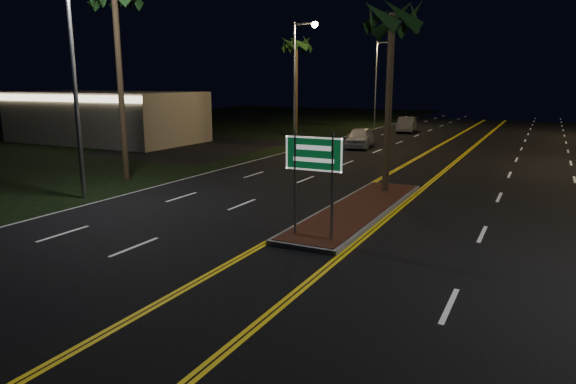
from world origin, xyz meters
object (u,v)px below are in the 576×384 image
Objects in this scene: palm_left_far at (296,44)px; streetlight_left_mid at (299,70)px; car_near at (360,136)px; car_far at (406,123)px; highway_sign at (314,164)px; streetlight_left_near at (79,59)px; streetlight_left_far at (379,74)px; palm_median at (392,18)px; median_island at (358,209)px; commercial_building at (107,117)px.

streetlight_left_mid is at bearing -61.33° from palm_left_far.
car_far is (0.06, 13.69, -0.02)m from car_near.
highway_sign is 0.36× the size of palm_left_far.
highway_sign is 0.36× the size of streetlight_left_near.
streetlight_left_near is at bearing -110.66° from car_near.
streetlight_left_near and streetlight_left_far have the same top height.
car_near is at bearing 112.92° from palm_median.
highway_sign reaches higher than car_near.
car_near is (4.29, -18.56, -4.80)m from streetlight_left_far.
streetlight_left_near is 1.08× the size of palm_median.
streetlight_left_mid reaches higher than median_island.
palm_median reaches higher than highway_sign.
streetlight_left_mid is at bearing 90.00° from streetlight_left_near.
streetlight_left_mid is at bearing 14.61° from commercial_building.
streetlight_left_far is (0.00, 20.00, 0.00)m from streetlight_left_mid.
streetlight_left_far is at bearing 90.00° from streetlight_left_near.
palm_left_far is at bearing -128.10° from car_far.
streetlight_left_mid is 1.79× the size of car_far.
palm_left_far is at bearing 126.18° from palm_median.
commercial_building is at bearing 133.90° from streetlight_left_near.
palm_left_far is at bearing 149.13° from car_near.
median_island is 19.51m from car_near.
palm_left_far is (-12.80, 25.20, 5.34)m from highway_sign.
commercial_building is (-26.00, 17.19, -0.40)m from highway_sign.
streetlight_left_far is at bearing 57.35° from commercial_building.
car_near is (4.29, 21.44, -4.80)m from streetlight_left_near.
streetlight_left_near is (-10.61, -3.00, 5.57)m from median_island.
median_island is at bearing -86.64° from car_far.
highway_sign is (0.00, -4.20, 2.32)m from median_island.
palm_left_far is at bearing 121.36° from median_island.
streetlight_left_far reaches higher than car_far.
highway_sign is at bearing -83.74° from car_near.
highway_sign is 23.93m from streetlight_left_mid.
streetlight_left_near is at bearing 173.53° from highway_sign.
median_island is 1.99× the size of car_near.
streetlight_left_mid is (0.00, 20.00, 0.00)m from streetlight_left_near.
streetlight_left_near is 40.00m from streetlight_left_far.
streetlight_left_far is 1.08× the size of palm_median.
streetlight_left_mid is at bearing 116.59° from highway_sign.
highway_sign is at bearing -33.48° from commercial_building.
streetlight_left_mid reaches higher than commercial_building.
streetlight_left_far is at bearing 82.22° from palm_left_far.
palm_left_far is 14.64m from car_far.
streetlight_left_mid is 6.60m from car_near.
car_near reaches higher than car_far.
streetlight_left_near is at bearing -90.00° from streetlight_left_far.
median_island is 4.80m from highway_sign.
streetlight_left_mid is 17.25m from palm_median.
highway_sign is 31.17m from commercial_building.
streetlight_left_near reaches higher than highway_sign.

